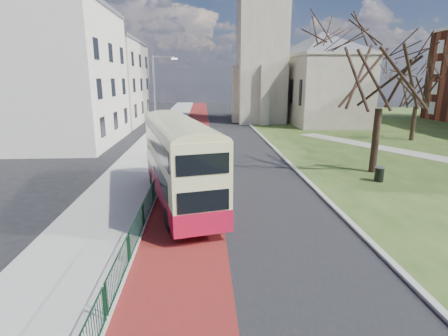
{
  "coord_description": "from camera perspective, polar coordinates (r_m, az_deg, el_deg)",
  "views": [
    {
      "loc": [
        -0.33,
        -13.19,
        6.25
      ],
      "look_at": [
        0.65,
        3.3,
        2.0
      ],
      "focal_mm": 28.0,
      "sensor_mm": 36.0,
      "label": 1
    }
  ],
  "objects": [
    {
      "name": "ground",
      "position": [
        14.6,
        -1.82,
        -10.92
      ],
      "size": [
        160.0,
        160.0,
        0.0
      ],
      "primitive_type": "plane",
      "color": "black",
      "rests_on": "ground"
    },
    {
      "name": "road_carriageway",
      "position": [
        33.82,
        -0.25,
        3.79
      ],
      "size": [
        9.0,
        120.0,
        0.01
      ],
      "primitive_type": "cube",
      "color": "black",
      "rests_on": "ground"
    },
    {
      "name": "bus_lane",
      "position": [
        33.78,
        -4.84,
        3.72
      ],
      "size": [
        3.4,
        120.0,
        0.01
      ],
      "primitive_type": "cube",
      "color": "#591414",
      "rests_on": "ground"
    },
    {
      "name": "pavement_west",
      "position": [
        34.08,
        -11.25,
        3.68
      ],
      "size": [
        4.0,
        120.0,
        0.12
      ],
      "primitive_type": "cube",
      "color": "gray",
      "rests_on": "ground"
    },
    {
      "name": "kerb_west",
      "position": [
        33.87,
        -7.89,
        3.77
      ],
      "size": [
        0.25,
        120.0,
        0.13
      ],
      "primitive_type": "cube",
      "color": "#999993",
      "rests_on": "ground"
    },
    {
      "name": "kerb_east",
      "position": [
        36.3,
        6.86,
        4.51
      ],
      "size": [
        0.25,
        80.0,
        0.13
      ],
      "primitive_type": "cube",
      "color": "#999993",
      "rests_on": "ground"
    },
    {
      "name": "pedestrian_railing",
      "position": [
        18.3,
        -11.5,
        -4.01
      ],
      "size": [
        0.07,
        24.0,
        1.12
      ],
      "color": "#0B311B",
      "rests_on": "ground"
    },
    {
      "name": "gothic_church",
      "position": [
        53.24,
        11.44,
        21.59
      ],
      "size": [
        16.38,
        18.0,
        40.0
      ],
      "color": "gray",
      "rests_on": "ground"
    },
    {
      "name": "street_block_near",
      "position": [
        37.75,
        -25.39,
        13.48
      ],
      "size": [
        10.3,
        14.3,
        13.0
      ],
      "color": "beige",
      "rests_on": "ground"
    },
    {
      "name": "street_block_far",
      "position": [
        52.99,
        -18.87,
        13.15
      ],
      "size": [
        10.3,
        16.3,
        11.5
      ],
      "color": "#BEB6A0",
      "rests_on": "ground"
    },
    {
      "name": "streetlamp",
      "position": [
        31.49,
        -10.95,
        11.16
      ],
      "size": [
        2.13,
        0.18,
        8.0
      ],
      "color": "gray",
      "rests_on": "pavement_west"
    },
    {
      "name": "bus",
      "position": [
        17.54,
        -7.32,
        1.6
      ],
      "size": [
        4.64,
        10.28,
        4.19
      ],
      "rotation": [
        0.0,
        0.0,
        0.24
      ],
      "color": "maroon",
      "rests_on": "ground"
    },
    {
      "name": "winter_tree_near",
      "position": [
        25.29,
        24.77,
        16.48
      ],
      "size": [
        8.19,
        8.19,
        11.07
      ],
      "rotation": [
        0.0,
        0.0,
        0.09
      ],
      "color": "black",
      "rests_on": "grass_green"
    },
    {
      "name": "winter_tree_far",
      "position": [
        40.61,
        29.26,
        12.55
      ],
      "size": [
        6.26,
        6.26,
        8.87
      ],
      "rotation": [
        0.0,
        0.0,
        -0.04
      ],
      "color": "black",
      "rests_on": "grass_green"
    },
    {
      "name": "litter_bin",
      "position": [
        23.62,
        24.01,
        -0.92
      ],
      "size": [
        0.61,
        0.61,
        0.93
      ],
      "rotation": [
        0.0,
        0.0,
        0.06
      ],
      "color": "black",
      "rests_on": "grass_green"
    }
  ]
}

